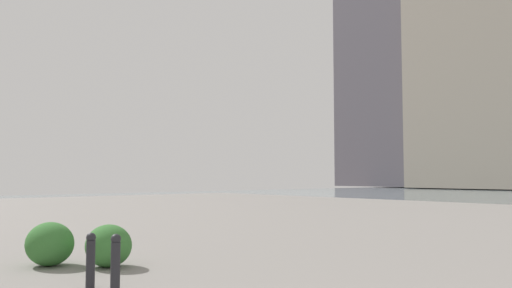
% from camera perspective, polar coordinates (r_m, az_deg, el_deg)
% --- Properties ---
extents(building_annex, '(17.46, 15.83, 36.85)m').
position_cam_1_polar(building_annex, '(76.54, 25.05, 9.41)').
color(building_annex, '#9E9384').
rests_on(building_annex, ground).
extents(building_highrise, '(13.71, 13.06, 31.48)m').
position_cam_1_polar(building_highrise, '(84.91, 15.23, 6.07)').
color(building_highrise, '#5B5660').
rests_on(building_highrise, ground).
extents(bollard_near, '(0.13, 0.13, 0.78)m').
position_cam_1_polar(bollard_near, '(6.81, -15.64, -12.91)').
color(bollard_near, '#232328').
rests_on(bollard_near, ground).
extents(bollard_mid, '(0.13, 0.13, 0.75)m').
position_cam_1_polar(bollard_mid, '(7.34, -18.23, -12.31)').
color(bollard_mid, '#232328').
rests_on(bollard_mid, ground).
extents(shrub_low, '(0.83, 0.75, 0.71)m').
position_cam_1_polar(shrub_low, '(8.96, -16.37, -11.00)').
color(shrub_low, '#387533').
rests_on(shrub_low, ground).
extents(shrub_round, '(0.87, 0.78, 0.74)m').
position_cam_1_polar(shrub_round, '(9.40, -22.33, -10.43)').
color(shrub_round, '#387533').
rests_on(shrub_round, ground).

